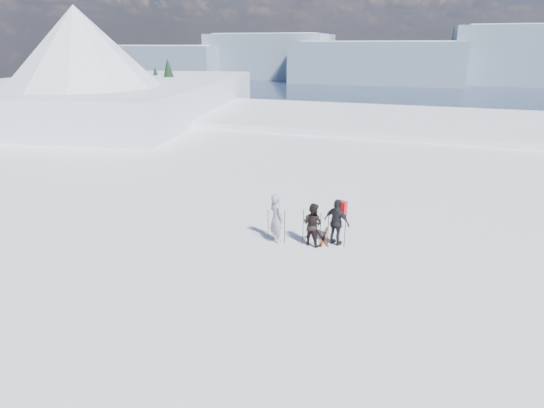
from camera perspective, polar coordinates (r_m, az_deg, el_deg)
The scene contains 9 objects.
lake_basin at distance 41.16m, azimuth 13.98°, elevation 1.72°, with size 820.00×820.00×71.62m.
far_mountain_range at distance 464.74m, azimuth 23.04°, elevation 17.54°, with size 770.00×110.00×53.00m.
near_ridge at distance 49.18m, azimuth -18.64°, elevation 7.97°, with size 31.37×35.68×25.62m.
skier_grey at distance 14.59m, azimuth 0.58°, elevation -1.90°, with size 0.64×0.42×1.76m, color #8F939C.
skier_dark at distance 14.47m, azimuth 5.47°, elevation -2.72°, with size 0.74×0.57×1.51m, color black.
skier_pack at distance 14.55m, azimuth 8.70°, elevation -2.46°, with size 0.96×0.40×1.65m, color black.
backpack at distance 14.37m, azimuth 9.45°, elevation 1.80°, with size 0.35×0.20×0.51m, color red.
ski_poles at distance 14.52m, azimuth 4.84°, elevation -3.27°, with size 2.62×0.46×1.29m.
skis_loose at distance 15.38m, azimuth 6.77°, elevation -4.33°, with size 0.92×1.70×0.03m.
Camera 1 is at (2.62, -8.97, 6.50)m, focal length 28.00 mm.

